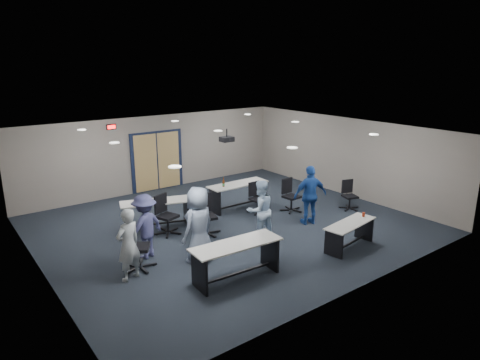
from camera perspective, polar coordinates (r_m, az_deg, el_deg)
floor at (r=12.39m, az=-1.48°, el=-6.01°), size 10.00×10.00×0.00m
back_wall at (r=15.74m, az=-11.09°, el=3.55°), size 10.00×0.04×2.70m
front_wall at (r=8.87m, az=15.70°, el=-6.27°), size 10.00×0.04×2.70m
left_wall at (r=10.07m, az=-25.47°, el=-4.61°), size 0.04×9.00×2.70m
right_wall at (r=15.32m, az=13.92°, el=3.05°), size 0.04×9.00×2.70m
ceiling at (r=11.67m, az=-1.57°, el=6.41°), size 10.00×9.00×0.04m
double_door at (r=15.77m, az=-10.98°, el=2.46°), size 2.00×0.07×2.20m
exit_sign at (r=14.88m, az=-16.79°, el=6.80°), size 0.32×0.07×0.18m
ceiling_projector at (r=12.29m, az=-1.77°, el=5.48°), size 0.35×0.32×0.37m
ceiling_can_lights at (r=11.87m, az=-2.28°, el=6.42°), size 6.24×5.74×0.02m
table_front_left at (r=9.29m, az=-0.49°, el=-9.92°), size 2.06×0.80×0.82m
table_front_right at (r=11.15m, az=14.46°, el=-6.54°), size 1.70×0.78×0.77m
table_back_left at (r=12.27m, az=-11.15°, el=-3.88°), size 2.03×1.22×0.78m
table_back_right at (r=13.61m, az=-0.30°, el=-1.50°), size 2.00×0.69×1.11m
chair_back_a at (r=11.76m, az=-9.66°, el=-4.61°), size 0.88×0.88×1.09m
chair_back_b at (r=11.58m, az=-4.49°, el=-4.70°), size 0.84×0.84×1.11m
chair_back_c at (r=13.21m, az=2.39°, el=-2.41°), size 0.61×0.61×0.96m
chair_back_d at (r=13.42m, az=6.90°, el=-2.06°), size 0.68×0.68×1.03m
chair_loose_left at (r=9.98m, az=-13.46°, el=-8.48°), size 0.98×0.98×1.13m
chair_loose_right at (r=13.95m, az=14.46°, el=-1.98°), size 0.74×0.74×0.93m
person_gray at (r=9.46m, az=-14.67°, el=-8.36°), size 0.67×0.54×1.61m
person_plaid at (r=9.93m, az=-5.54°, el=-6.04°), size 1.03×0.82×1.83m
person_lightblue at (r=11.21m, az=2.69°, el=-4.03°), size 0.84×0.69×1.60m
person_navy at (r=12.38m, az=9.34°, el=-2.01°), size 1.09×0.71×1.72m
person_back at (r=10.42m, az=-12.56°, el=-6.04°), size 1.15×0.88×1.58m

